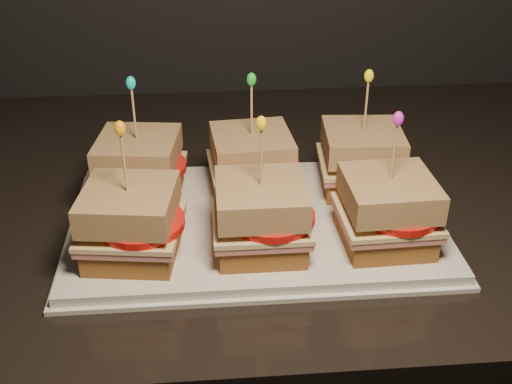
{
  "coord_description": "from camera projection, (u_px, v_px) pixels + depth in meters",
  "views": [
    {
      "loc": [
        -0.24,
        0.83,
        1.34
      ],
      "look_at": [
        -0.18,
        1.51,
        0.94
      ],
      "focal_mm": 45.0,
      "sensor_mm": 36.0,
      "label": 1
    }
  ],
  "objects": [
    {
      "name": "sandwich_1_bread_top",
      "position": [
        252.0,
        146.0,
        0.84
      ],
      "size": [
        0.11,
        0.11,
        0.03
      ],
      "primitive_type": "cube",
      "rotation": [
        0.0,
        0.0,
        0.08
      ],
      "color": "brown",
      "rests_on": "sandwich_1_tomato"
    },
    {
      "name": "sandwich_4_ham",
      "position": [
        261.0,
        225.0,
        0.74
      ],
      "size": [
        0.11,
        0.11,
        0.01
      ],
      "primitive_type": "cube",
      "rotation": [
        0.0,
        0.0,
        -0.0
      ],
      "color": "#B55954",
      "rests_on": "sandwich_4_bread_bot"
    },
    {
      "name": "sandwich_1_bread_bot",
      "position": [
        252.0,
        182.0,
        0.87
      ],
      "size": [
        0.11,
        0.11,
        0.03
      ],
      "primitive_type": "cube",
      "rotation": [
        0.0,
        0.0,
        0.08
      ],
      "color": "#5B2C10",
      "rests_on": "platter"
    },
    {
      "name": "sandwich_5_frill",
      "position": [
        398.0,
        119.0,
        0.69
      ],
      "size": [
        0.01,
        0.01,
        0.02
      ],
      "primitive_type": "ellipsoid",
      "color": "#C821B3",
      "rests_on": "sandwich_5_pick"
    },
    {
      "name": "sandwich_5_bread_top",
      "position": [
        389.0,
        193.0,
        0.74
      ],
      "size": [
        0.1,
        0.1,
        0.03
      ],
      "primitive_type": "cube",
      "rotation": [
        0.0,
        0.0,
        0.03
      ],
      "color": "brown",
      "rests_on": "sandwich_5_tomato"
    },
    {
      "name": "platter_rim",
      "position": [
        256.0,
        227.0,
        0.82
      ],
      "size": [
        0.48,
        0.3,
        0.01
      ],
      "primitive_type": "cube",
      "color": "silver",
      "rests_on": "granite_slab"
    },
    {
      "name": "sandwich_4_bread_top",
      "position": [
        261.0,
        198.0,
        0.72
      ],
      "size": [
        0.1,
        0.1,
        0.03
      ],
      "primitive_type": "cube",
      "rotation": [
        0.0,
        0.0,
        -0.0
      ],
      "color": "brown",
      "rests_on": "sandwich_4_tomato"
    },
    {
      "name": "sandwich_3_bread_bot",
      "position": [
        133.0,
        244.0,
        0.74
      ],
      "size": [
        0.11,
        0.11,
        0.03
      ],
      "primitive_type": "cube",
      "rotation": [
        0.0,
        0.0,
        -0.14
      ],
      "color": "#5B2C10",
      "rests_on": "platter"
    },
    {
      "name": "sandwich_0_cheese",
      "position": [
        140.0,
        170.0,
        0.84
      ],
      "size": [
        0.12,
        0.12,
        0.01
      ],
      "primitive_type": "cube",
      "rotation": [
        0.0,
        0.0,
        -0.13
      ],
      "color": "beige",
      "rests_on": "sandwich_0_ham"
    },
    {
      "name": "sandwich_5_tomato",
      "position": [
        399.0,
        211.0,
        0.74
      ],
      "size": [
        0.1,
        0.1,
        0.01
      ],
      "primitive_type": "cylinder",
      "color": "red",
      "rests_on": "sandwich_5_cheese"
    },
    {
      "name": "sandwich_4_tomato",
      "position": [
        272.0,
        217.0,
        0.73
      ],
      "size": [
        0.1,
        0.1,
        0.01
      ],
      "primitive_type": "cylinder",
      "color": "red",
      "rests_on": "sandwich_4_cheese"
    },
    {
      "name": "sandwich_2_ham",
      "position": [
        361.0,
        166.0,
        0.87
      ],
      "size": [
        0.12,
        0.11,
        0.01
      ],
      "primitive_type": "cube",
      "rotation": [
        0.0,
        0.0,
        -0.07
      ],
      "color": "#B55954",
      "rests_on": "sandwich_2_bread_bot"
    },
    {
      "name": "sandwich_0_ham",
      "position": [
        140.0,
        175.0,
        0.85
      ],
      "size": [
        0.12,
        0.12,
        0.01
      ],
      "primitive_type": "cube",
      "rotation": [
        0.0,
        0.0,
        -0.13
      ],
      "color": "#B55954",
      "rests_on": "sandwich_0_bread_bot"
    },
    {
      "name": "sandwich_5_cheese",
      "position": [
        387.0,
        214.0,
        0.75
      ],
      "size": [
        0.11,
        0.11,
        0.01
      ],
      "primitive_type": "cube",
      "rotation": [
        0.0,
        0.0,
        0.03
      ],
      "color": "beige",
      "rests_on": "sandwich_5_ham"
    },
    {
      "name": "granite_slab",
      "position": [
        340.0,
        189.0,
        0.95
      ],
      "size": [
        2.31,
        0.75,
        0.03
      ],
      "primitive_type": "cube",
      "color": "black",
      "rests_on": "cabinet"
    },
    {
      "name": "platter",
      "position": [
        256.0,
        223.0,
        0.82
      ],
      "size": [
        0.46,
        0.29,
        0.02
      ],
      "primitive_type": "cube",
      "color": "silver",
      "rests_on": "granite_slab"
    },
    {
      "name": "sandwich_5_ham",
      "position": [
        386.0,
        219.0,
        0.75
      ],
      "size": [
        0.11,
        0.11,
        0.01
      ],
      "primitive_type": "cube",
      "rotation": [
        0.0,
        0.0,
        0.03
      ],
      "color": "#B55954",
      "rests_on": "sandwich_5_bread_bot"
    },
    {
      "name": "sandwich_2_pick",
      "position": [
        366.0,
        109.0,
        0.83
      ],
      "size": [
        0.0,
        0.0,
        0.09
      ],
      "primitive_type": "cylinder",
      "color": "tan",
      "rests_on": "sandwich_2_bread_top"
    },
    {
      "name": "sandwich_3_ham",
      "position": [
        132.0,
        231.0,
        0.73
      ],
      "size": [
        0.12,
        0.12,
        0.01
      ],
      "primitive_type": "cube",
      "rotation": [
        0.0,
        0.0,
        -0.14
      ],
      "color": "#B55954",
      "rests_on": "sandwich_3_bread_bot"
    },
    {
      "name": "sandwich_4_frill",
      "position": [
        261.0,
        123.0,
        0.68
      ],
      "size": [
        0.01,
        0.01,
        0.02
      ],
      "primitive_type": "ellipsoid",
      "color": "yellow",
      "rests_on": "sandwich_4_pick"
    },
    {
      "name": "sandwich_0_pick",
      "position": [
        134.0,
        117.0,
        0.81
      ],
      "size": [
        0.0,
        0.0,
        0.09
      ],
      "primitive_type": "cylinder",
      "color": "tan",
      "rests_on": "sandwich_0_bread_top"
    },
    {
      "name": "sandwich_1_frill",
      "position": [
        251.0,
        79.0,
        0.79
      ],
      "size": [
        0.01,
        0.01,
        0.02
      ],
      "primitive_type": "ellipsoid",
      "color": "green",
      "rests_on": "sandwich_1_pick"
    },
    {
      "name": "sandwich_4_pick",
      "position": [
        261.0,
        161.0,
        0.7
      ],
      "size": [
        0.0,
        0.0,
        0.09
      ],
      "primitive_type": "cylinder",
      "color": "tan",
      "rests_on": "sandwich_4_bread_top"
    },
    {
      "name": "sandwich_4_bread_bot",
      "position": [
        261.0,
        238.0,
        0.75
      ],
      "size": [
        0.1,
        0.1,
        0.03
      ],
      "primitive_type": "cube",
      "rotation": [
        0.0,
        0.0,
        -0.0
      ],
      "color": "#5B2C10",
      "rests_on": "platter"
    },
    {
      "name": "sandwich_1_cheese",
      "position": [
        252.0,
        166.0,
        0.85
      ],
      "size": [
        0.12,
        0.12,
        0.01
      ],
      "primitive_type": "cube",
      "rotation": [
        0.0,
        0.0,
        0.08
      ],
      "color": "beige",
      "rests_on": "sandwich_1_ham"
    },
    {
      "name": "sandwich_0_bread_top",
      "position": [
        138.0,
        150.0,
        0.83
      ],
      "size": [
        0.11,
        0.11,
        0.03
      ],
      "primitive_type": "cube",
      "rotation": [
        0.0,
        0.0,
        -0.13
      ],
      "color": "brown",
      "rests_on": "sandwich_0_tomato"
    },
    {
      "name": "sandwich_2_cheese",
      "position": [
        361.0,
        162.0,
        0.87
      ],
      "size": [
        0.12,
        0.11,
        0.01
      ],
      "primitive_type": "cube",
      "rotation": [
        0.0,
        0.0,
        -0.07
      ],
      "color": "beige",
      "rests_on": "sandwich_2_ham"
    },
    {
      "name": "sandwich_3_cheese",
      "position": [
        131.0,
        226.0,
        0.73
      ],
      "size": [
        0.12,
        0.12,
        0.01
      ],
      "primitive_type": "cube",
      "rotation": [
        0.0,
        0.0,
        -0.14
      ],
      "color": "beige",
      "rests_on": "sandwich_3_ham"
    },
    {
      "name": "sandwich_5_bread_bot",
      "position": [
        385.0,
        232.0,
        0.76
      ],
      "size": [
        0.1,
        0.1,
        0.03
      ],
      "primitive_type": "cube",
      "rotation": [
        0.0,
        0.0,
        0.03
      ],
      "color": "#5B2C10",
      "rests_on": "platter"
    },
    {
      "name": "sandwich_2_bread_bot",
      "position": [
        359.0,
        178.0,
        0.88
      ],
      "size": [
        0.11,
        0.11,
        0.03
      ],
      "primitive_type": "cube",
      "rotation": [
        0.0,
        0.0,
        -0.07
      ],
      "color": "#5B2C10",
      "rests_on": "platter"
    },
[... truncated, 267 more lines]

